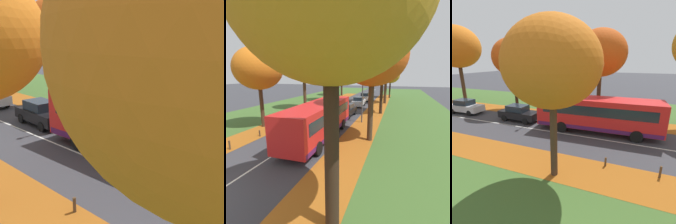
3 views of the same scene
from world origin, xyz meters
TOP-DOWN VIEW (x-y plane):
  - grass_verge_right at (9.20, 20.00)m, footprint 12.00×90.00m
  - leaf_litter_right at (4.60, 14.00)m, footprint 2.80×60.00m
  - road_centre_line at (0.00, 20.00)m, footprint 0.12×80.00m
  - tree_right_near at (5.68, 10.18)m, footprint 5.21×5.21m
  - tree_right_mid at (5.56, 20.72)m, footprint 5.09×5.09m
  - tree_right_far at (5.45, 29.81)m, footprint 6.18×6.18m
  - bollard_fourth at (-3.55, 7.94)m, footprint 0.12×0.12m
  - streetlamp_right at (3.67, 15.35)m, footprint 1.89×0.28m
  - bus at (1.56, 9.46)m, footprint 2.90×10.47m
  - car_black_lead at (1.53, 17.61)m, footprint 1.92×4.27m

SIDE VIEW (x-z plane):
  - road_centre_line at x=0.00m, z-range 0.00..0.01m
  - grass_verge_right at x=9.20m, z-range 0.00..0.01m
  - leaf_litter_right at x=4.60m, z-range 0.01..0.01m
  - bollard_fourth at x=-3.55m, z-range 0.00..0.56m
  - car_black_lead at x=1.53m, z-range 0.00..1.62m
  - bus at x=1.56m, z-range 0.21..3.19m
  - streetlamp_right at x=3.67m, z-range 0.74..6.74m
  - tree_right_mid at x=5.56m, z-range 2.05..10.77m
  - tree_right_near at x=5.68m, z-range 2.18..11.28m
  - tree_right_far at x=5.45m, z-range 2.48..13.06m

